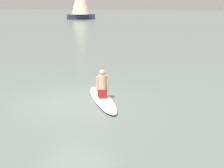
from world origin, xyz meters
TOP-DOWN VIEW (x-y plane):
  - ground_plane at (0.00, 0.00)m, footprint 400.00×400.00m
  - surfboard at (0.53, -0.77)m, footprint 2.76×2.58m
  - person_paddler at (0.53, -0.77)m, footprint 0.41×0.40m

SIDE VIEW (x-z plane):
  - ground_plane at x=0.00m, z-range 0.00..0.00m
  - surfboard at x=0.53m, z-range 0.00..0.13m
  - person_paddler at x=0.53m, z-range 0.08..1.04m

